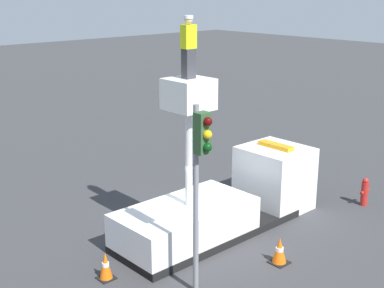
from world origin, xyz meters
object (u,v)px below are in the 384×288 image
(traffic_light_pole, at_px, (200,164))
(traffic_cone_curbside, at_px, (279,251))
(traffic_cone_rear, at_px, (106,266))
(worker, at_px, (189,47))
(bucket_truck, at_px, (225,200))
(fire_hydrant, at_px, (365,192))

(traffic_light_pole, height_order, traffic_cone_curbside, traffic_light_pole)
(traffic_cone_rear, bearing_deg, traffic_light_pole, -58.48)
(worker, xyz_separation_m, traffic_cone_rear, (-3.12, -0.10, -5.62))
(worker, height_order, traffic_light_pole, worker)
(traffic_light_pole, bearing_deg, worker, 53.36)
(bucket_truck, height_order, worker, worker)
(fire_hydrant, bearing_deg, traffic_cone_rear, 168.38)
(fire_hydrant, height_order, traffic_cone_curbside, fire_hydrant)
(worker, bearing_deg, bucket_truck, 0.00)
(traffic_cone_curbside, bearing_deg, fire_hydrant, 6.21)
(traffic_cone_rear, xyz_separation_m, traffic_cone_curbside, (4.15, -2.61, -0.00))
(worker, xyz_separation_m, traffic_cone_curbside, (1.04, -2.71, -5.62))
(worker, bearing_deg, traffic_light_pole, -126.64)
(worker, xyz_separation_m, fire_hydrant, (6.64, -2.10, -5.48))
(bucket_truck, distance_m, traffic_light_pole, 4.81)
(bucket_truck, xyz_separation_m, fire_hydrant, (5.06, -2.10, -0.43))
(bucket_truck, bearing_deg, traffic_cone_curbside, -101.39)
(fire_hydrant, relative_size, traffic_cone_curbside, 1.34)
(traffic_cone_curbside, bearing_deg, traffic_cone_rear, 147.80)
(traffic_cone_curbside, bearing_deg, bucket_truck, 78.61)
(fire_hydrant, bearing_deg, traffic_cone_curbside, -173.79)
(traffic_light_pole, relative_size, traffic_cone_rear, 6.34)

